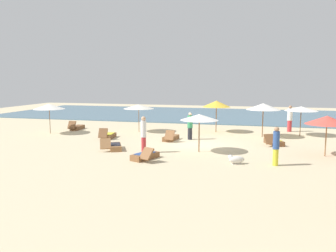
# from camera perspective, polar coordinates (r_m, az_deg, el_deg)

# --- Properties ---
(ground_plane) EXTENTS (60.00, 60.00, 0.00)m
(ground_plane) POSITION_cam_1_polar(r_m,az_deg,el_deg) (20.40, 4.60, -3.04)
(ground_plane) COLOR beige
(ocean_water) EXTENTS (48.00, 16.00, 0.06)m
(ocean_water) POSITION_cam_1_polar(r_m,az_deg,el_deg) (37.10, 9.16, 1.84)
(ocean_water) COLOR #476B7F
(ocean_water) RESTS_ON ground_plane
(umbrella_0) EXTENTS (2.04, 2.04, 2.31)m
(umbrella_0) POSITION_cam_1_polar(r_m,az_deg,el_deg) (24.97, 8.14, 3.70)
(umbrella_0) COLOR brown
(umbrella_0) RESTS_ON ground_plane
(umbrella_2) EXTENTS (2.19, 2.19, 2.13)m
(umbrella_2) POSITION_cam_1_polar(r_m,az_deg,el_deg) (25.53, -19.34, 3.12)
(umbrella_2) COLOR brown
(umbrella_2) RESTS_ON ground_plane
(umbrella_3) EXTENTS (2.21, 2.21, 2.02)m
(umbrella_3) POSITION_cam_1_polar(r_m,az_deg,el_deg) (24.85, 21.48, 2.72)
(umbrella_3) COLOR brown
(umbrella_3) RESTS_ON ground_plane
(umbrella_4) EXTENTS (2.25, 2.25, 2.03)m
(umbrella_4) POSITION_cam_1_polar(r_m,az_deg,el_deg) (25.00, -4.95, 3.27)
(umbrella_4) COLOR olive
(umbrella_4) RESTS_ON ground_plane
(umbrella_5) EXTENTS (2.24, 2.24, 2.27)m
(umbrella_5) POSITION_cam_1_polar(r_m,az_deg,el_deg) (23.45, 15.71, 3.16)
(umbrella_5) COLOR brown
(umbrella_5) RESTS_ON ground_plane
(umbrella_6) EXTENTS (2.12, 2.12, 2.06)m
(umbrella_6) POSITION_cam_1_polar(r_m,az_deg,el_deg) (18.63, 25.16, 0.91)
(umbrella_6) COLOR olive
(umbrella_6) RESTS_ON ground_plane
(umbrella_7) EXTENTS (2.02, 2.02, 2.03)m
(umbrella_7) POSITION_cam_1_polar(r_m,az_deg,el_deg) (17.95, 5.28, 1.47)
(umbrella_7) COLOR brown
(umbrella_7) RESTS_ON ground_plane
(lounger_0) EXTENTS (1.26, 1.78, 0.69)m
(lounger_0) POSITION_cam_1_polar(r_m,az_deg,el_deg) (18.96, -8.98, -3.41)
(lounger_0) COLOR olive
(lounger_0) RESTS_ON ground_plane
(lounger_1) EXTENTS (0.79, 1.71, 0.73)m
(lounger_1) POSITION_cam_1_polar(r_m,az_deg,el_deg) (21.53, 0.47, -1.98)
(lounger_1) COLOR brown
(lounger_1) RESTS_ON ground_plane
(lounger_2) EXTENTS (1.24, 1.77, 0.70)m
(lounger_2) POSITION_cam_1_polar(r_m,az_deg,el_deg) (21.05, 17.31, -2.55)
(lounger_2) COLOR brown
(lounger_2) RESTS_ON ground_plane
(lounger_3) EXTENTS (1.23, 1.78, 0.68)m
(lounger_3) POSITION_cam_1_polar(r_m,az_deg,el_deg) (16.51, -3.85, -5.01)
(lounger_3) COLOR brown
(lounger_3) RESTS_ON ground_plane
(lounger_4) EXTENTS (0.74, 1.70, 0.73)m
(lounger_4) POSITION_cam_1_polar(r_m,az_deg,el_deg) (27.11, -15.06, -0.22)
(lounger_4) COLOR brown
(lounger_4) RESTS_ON ground_plane
(lounger_6) EXTENTS (0.77, 1.68, 0.75)m
(lounger_6) POSITION_cam_1_polar(r_m,az_deg,el_deg) (22.61, -9.99, -1.61)
(lounger_6) COLOR brown
(lounger_6) RESTS_ON ground_plane
(person_0) EXTENTS (0.40, 0.40, 1.76)m
(person_0) POSITION_cam_1_polar(r_m,az_deg,el_deg) (15.91, 17.69, -3.18)
(person_0) COLOR yellow
(person_0) RESTS_ON ground_plane
(person_1) EXTENTS (0.36, 0.36, 1.93)m
(person_1) POSITION_cam_1_polar(r_m,az_deg,el_deg) (17.83, -4.12, -1.32)
(person_1) COLOR #BF3338
(person_1) RESTS_ON ground_plane
(person_2) EXTENTS (0.47, 0.47, 1.75)m
(person_2) POSITION_cam_1_polar(r_m,az_deg,el_deg) (21.78, 3.72, 0.01)
(person_2) COLOR #26262D
(person_2) RESTS_ON ground_plane
(person_3) EXTENTS (0.42, 0.42, 1.95)m
(person_3) POSITION_cam_1_polar(r_m,az_deg,el_deg) (26.58, 19.78, 1.21)
(person_3) COLOR #BF3338
(person_3) RESTS_ON ground_plane
(dog) EXTENTS (0.82, 0.65, 0.38)m
(dog) POSITION_cam_1_polar(r_m,az_deg,el_deg) (15.92, 11.34, -5.55)
(dog) COLOR silver
(dog) RESTS_ON ground_plane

